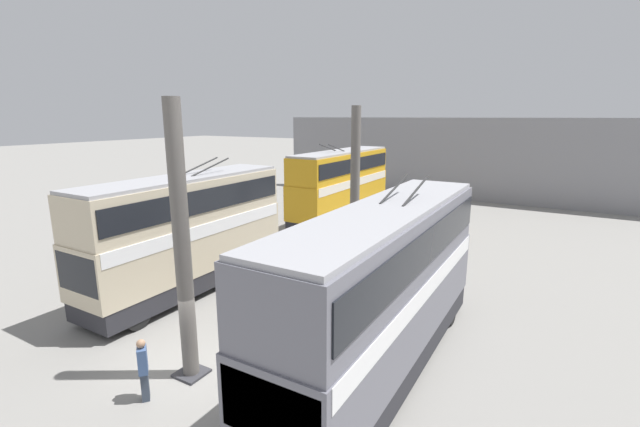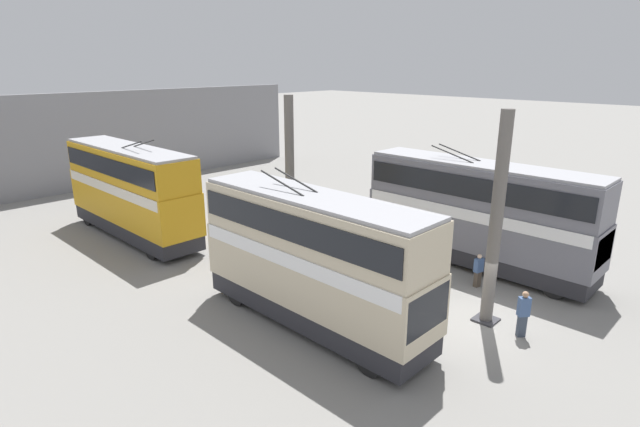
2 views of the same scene
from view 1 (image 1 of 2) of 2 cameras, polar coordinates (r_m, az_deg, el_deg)
name	(u,v)px [view 1 (image 1 of 2)]	position (r m, az deg, el deg)	size (l,w,h in m)	color
ground_plane	(198,370)	(14.65, -16.01, -19.44)	(240.00, 240.00, 0.00)	gray
depot_back_wall	(455,159)	(42.25, 17.59, 6.94)	(0.50, 36.00, 7.58)	gray
support_column_near	(182,250)	(12.85, -17.88, -4.63)	(0.86, 0.86, 8.22)	#605B56
support_column_far	(355,191)	(21.83, 4.67, 2.99)	(0.86, 0.86, 8.22)	#605B56
bus_left_near	(385,281)	(12.94, 8.64, -8.90)	(11.49, 2.54, 5.80)	black
bus_right_mid	(187,227)	(19.68, -17.27, -1.68)	(10.11, 2.54, 5.82)	black
bus_right_far	(341,182)	(31.26, 2.86, 4.20)	(11.10, 2.54, 5.90)	black
person_by_left_row	(295,347)	(13.71, -3.36, -17.32)	(0.32, 0.46, 1.57)	#473D33
person_aisle_foreground	(143,368)	(13.37, -22.50, -18.48)	(0.45, 0.48, 1.82)	#384251
oil_drum	(246,290)	(18.74, -9.85, -10.07)	(0.59, 0.59, 0.93)	#B28E23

